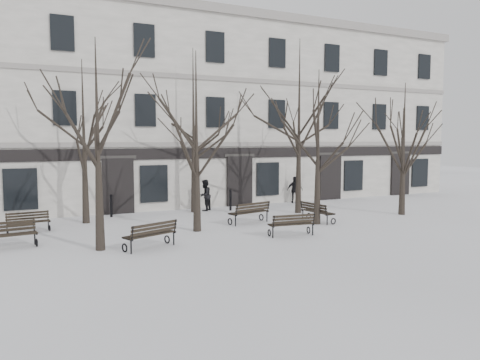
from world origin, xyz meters
TOP-DOWN VIEW (x-y plane):
  - ground at (0.00, 0.00)m, footprint 100.00×100.00m
  - building at (0.00, 12.96)m, footprint 40.40×10.20m
  - tree_0 at (-5.71, 0.04)m, footprint 5.12×5.12m
  - tree_1 at (-1.46, 1.78)m, footprint 5.25×5.25m
  - tree_2 at (4.09, 0.96)m, footprint 4.89×4.89m
  - tree_3 at (9.62, 1.31)m, footprint 4.71×4.71m
  - tree_4 at (-5.42, 5.84)m, footprint 5.24×5.24m
  - tree_5 at (0.25, 6.77)m, footprint 6.03×6.03m
  - tree_6 at (5.11, 4.13)m, footprint 6.32×6.32m
  - bench_0 at (-8.62, 1.73)m, footprint 1.95×0.90m
  - bench_1 at (-4.06, -0.56)m, footprint 2.04×1.36m
  - bench_2 at (1.59, -0.86)m, footprint 1.90×0.89m
  - bench_3 at (-7.89, 4.61)m, footprint 1.72×0.76m
  - bench_4 at (1.36, 2.40)m, footprint 2.10×1.16m
  - bench_5 at (4.37, 1.40)m, footprint 0.84×1.90m
  - bollard_a at (-4.05, 7.04)m, footprint 0.15×0.15m
  - bollard_b at (2.23, 6.44)m, footprint 0.15×0.15m
  - pedestrian_b at (0.92, 6.91)m, footprint 1.05×1.03m
  - pedestrian_c at (7.01, 7.43)m, footprint 1.03×0.76m

SIDE VIEW (x-z plane):
  - ground at x=0.00m, z-range 0.00..0.00m
  - pedestrian_b at x=0.92m, z-range -0.85..0.85m
  - pedestrian_c at x=7.01m, z-range -0.81..0.81m
  - bench_3 at x=-7.89m, z-range 0.04..0.88m
  - bench_2 at x=1.59m, z-range 0.04..0.97m
  - bench_5 at x=4.37m, z-range 0.04..0.97m
  - bench_0 at x=-8.62m, z-range 0.04..0.99m
  - bench_1 at x=-4.06m, z-range 0.04..1.02m
  - bench_4 at x=1.36m, z-range 0.04..1.05m
  - bollard_a at x=-4.05m, z-range 0.04..1.18m
  - bollard_b at x=2.23m, z-range 0.04..1.21m
  - tree_3 at x=9.62m, z-range 0.84..7.57m
  - tree_2 at x=4.09m, z-range 0.87..7.86m
  - tree_0 at x=-5.71m, z-range 0.91..8.22m
  - tree_4 at x=-5.42m, z-range 0.94..8.43m
  - tree_1 at x=-1.46m, z-range 0.94..8.43m
  - tree_5 at x=0.25m, z-range 1.08..9.69m
  - building at x=0.00m, z-range -0.18..11.22m
  - tree_6 at x=5.11m, z-range 1.13..10.16m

